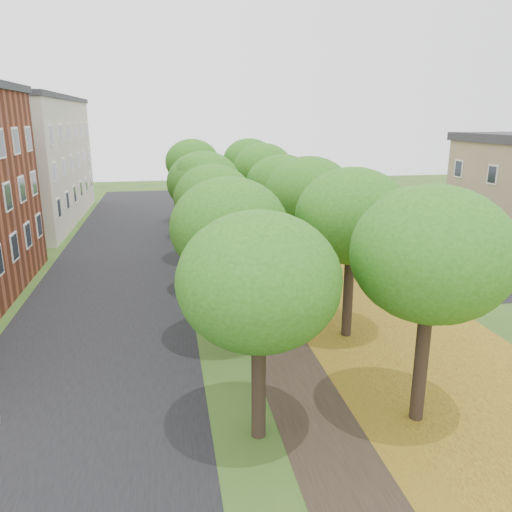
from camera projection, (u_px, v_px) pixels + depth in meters
name	position (u px, v px, depth m)	size (l,w,h in m)	color
ground	(333.00, 427.00, 14.51)	(120.00, 120.00, 0.00)	#2D4C19
street_asphalt	(114.00, 281.00, 27.44)	(8.00, 70.00, 0.01)	black
footpath	(248.00, 273.00, 28.72)	(3.20, 70.00, 0.01)	black
leaf_verge	(332.00, 269.00, 29.58)	(7.50, 70.00, 0.01)	olive
parking_lot	(453.00, 257.00, 31.99)	(9.00, 16.00, 0.01)	black
tree_row_west	(208.00, 194.00, 27.09)	(4.24, 34.24, 6.51)	black
tree_row_east	(294.00, 191.00, 27.91)	(4.24, 34.24, 6.51)	black
building_cream	(12.00, 160.00, 41.47)	(10.30, 20.30, 10.40)	beige
bench	(292.00, 318.00, 21.24)	(1.14, 1.84, 0.84)	#283229
car_silver	(466.00, 274.00, 26.40)	(1.56, 3.88, 1.32)	silver
car_red	(438.00, 259.00, 29.11)	(1.47, 4.20, 1.38)	maroon
car_grey	(427.00, 254.00, 30.30)	(1.93, 4.74, 1.38)	#303035
car_white	(404.00, 240.00, 33.18)	(2.56, 5.56, 1.54)	white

